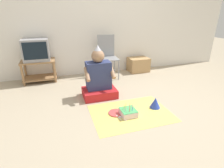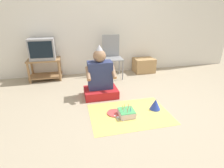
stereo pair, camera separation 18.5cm
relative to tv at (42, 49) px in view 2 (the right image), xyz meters
The scene contains 13 objects.
ground_plane 2.53m from the tv, 50.99° to the right, with size 16.00×16.00×0.00m, color tan.
wall_back 1.67m from the tv, ahead, with size 6.40×0.06×2.55m.
tv_stand 0.40m from the tv, 90.00° to the right, with size 0.66×0.42×0.45m.
tv is the anchor object (origin of this frame).
folding_chair 1.45m from the tv, ahead, with size 0.45×0.43×0.92m.
cardboard_box_stack 2.33m from the tv, ahead, with size 0.48×0.37×0.34m.
person_seated 1.53m from the tv, 46.74° to the right, with size 0.56×0.41×0.89m.
party_cloth 2.32m from the tv, 53.51° to the right, with size 1.14×0.81×0.01m.
birthday_cake 2.30m from the tv, 55.48° to the right, with size 0.22×0.22×0.16m.
party_hat_blue 2.53m from the tv, 45.22° to the right, with size 0.16×0.16×0.16m.
paper_plate 2.15m from the tv, 57.27° to the right, with size 0.22×0.22×0.01m.
plastic_spoon_near 2.23m from the tv, 58.86° to the right, with size 0.04×0.14×0.01m.
plastic_spoon_far 2.27m from the tv, 58.53° to the right, with size 0.07×0.14×0.01m.
Camera 2 is at (-0.97, -1.94, 1.36)m, focal length 28.00 mm.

